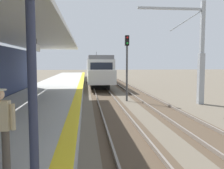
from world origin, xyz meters
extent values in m
cube|color=#A8A8A3|center=(-2.50, 16.00, 0.45)|extent=(5.00, 80.00, 0.90)
cube|color=yellow|center=(-0.25, 16.00, 0.90)|extent=(0.50, 80.00, 0.01)
cube|color=silver|center=(-2.60, 11.41, 4.35)|extent=(4.40, 24.00, 0.16)
cylinder|color=#2D334C|center=(-0.65, 4.81, 2.14)|extent=(0.16, 0.16, 4.27)
cube|color=white|center=(-2.20, 13.41, 3.82)|extent=(0.08, 1.40, 0.36)
cylinder|color=#333333|center=(-2.20, 13.41, 4.14)|extent=(0.03, 0.03, 0.27)
cube|color=#4C3D2D|center=(1.90, 20.00, 0.00)|extent=(2.34, 120.00, 0.01)
cube|color=slate|center=(1.18, 20.00, 0.08)|extent=(0.08, 120.00, 0.15)
cube|color=slate|center=(2.62, 20.00, 0.08)|extent=(0.08, 120.00, 0.15)
cube|color=#4C3D2D|center=(5.30, 20.00, 0.00)|extent=(2.34, 120.00, 0.01)
cube|color=slate|center=(4.58, 20.00, 0.08)|extent=(0.08, 120.00, 0.15)
cube|color=slate|center=(6.02, 20.00, 0.08)|extent=(0.08, 120.00, 0.15)
cube|color=silver|center=(1.90, 35.19, 2.07)|extent=(2.90, 18.00, 2.70)
cube|color=slate|center=(1.90, 35.19, 3.64)|extent=(2.67, 18.00, 0.44)
cube|color=black|center=(1.90, 26.17, 2.48)|extent=(2.32, 0.06, 1.21)
cube|color=silver|center=(1.90, 25.39, 1.60)|extent=(2.78, 1.60, 1.49)
cube|color=black|center=(3.36, 35.19, 2.48)|extent=(0.04, 15.84, 0.86)
cylinder|color=#333333|center=(1.90, 38.79, 4.31)|extent=(0.06, 0.06, 0.90)
cube|color=black|center=(1.90, 29.34, 0.36)|extent=(2.17, 2.20, 0.72)
cube|color=black|center=(1.90, 41.04, 0.36)|extent=(2.17, 2.20, 0.72)
cylinder|color=brown|center=(-1.26, 5.22, 1.34)|extent=(0.15, 0.15, 0.88)
cylinder|color=#C6B289|center=(-1.11, 5.22, 2.03)|extent=(0.09, 0.09, 0.50)
cylinder|color=#4C4C4C|center=(3.51, 19.82, 2.20)|extent=(0.16, 0.16, 4.40)
cube|color=black|center=(3.51, 19.82, 4.80)|extent=(0.32, 0.24, 0.80)
sphere|color=red|center=(3.51, 19.68, 5.02)|extent=(0.16, 0.16, 0.16)
sphere|color=green|center=(3.51, 19.68, 4.58)|extent=(0.16, 0.16, 0.16)
cube|color=#9EA3A8|center=(8.71, 17.83, 1.88)|extent=(0.40, 0.40, 3.75)
cube|color=#9EA3A8|center=(8.71, 17.83, 5.62)|extent=(0.28, 0.28, 3.75)
cube|color=#9EA3A8|center=(6.31, 17.83, 6.90)|extent=(4.80, 0.16, 0.16)
cylinder|color=#9EA3A8|center=(7.51, 17.83, 6.10)|extent=(2.47, 0.07, 1.60)
camera|label=1|loc=(0.27, 0.44, 3.05)|focal=39.62mm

